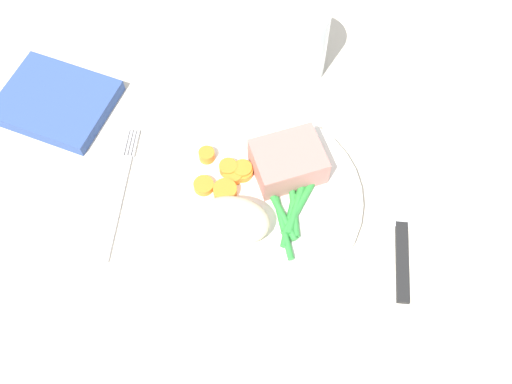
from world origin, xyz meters
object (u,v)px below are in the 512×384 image
object	(u,v)px
fork	(120,193)
water_glass	(297,45)
knife	(401,217)
meat_portion	(288,161)
napkin	(56,102)
dinner_plate	(256,200)

from	to	relation	value
fork	water_glass	xyz separation A→B (cm)	(18.27, 19.70, 3.97)
knife	meat_portion	bearing A→B (deg)	160.50
water_glass	fork	bearing A→B (deg)	-132.84
knife	water_glass	size ratio (longest dim) A/B	2.08
knife	napkin	distance (cm)	42.59
dinner_plate	knife	world-z (taller)	dinner_plate
fork	knife	size ratio (longest dim) A/B	0.81
fork	napkin	bearing A→B (deg)	133.58
meat_portion	water_glass	distance (cm)	15.81
meat_portion	knife	xyz separation A→B (cm)	(12.79, -3.94, -3.18)
dinner_plate	napkin	size ratio (longest dim) A/B	1.80
dinner_plate	knife	distance (cm)	15.93
dinner_plate	water_glass	distance (cm)	19.97
dinner_plate	fork	size ratio (longest dim) A/B	1.40
dinner_plate	napkin	world-z (taller)	same
fork	knife	world-z (taller)	knife
dinner_plate	water_glass	size ratio (longest dim) A/B	2.36
meat_portion	water_glass	size ratio (longest dim) A/B	0.75
knife	napkin	bearing A→B (deg)	162.37
fork	water_glass	bearing A→B (deg)	49.06
knife	fork	bearing A→B (deg)	177.56
meat_portion	napkin	world-z (taller)	meat_portion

